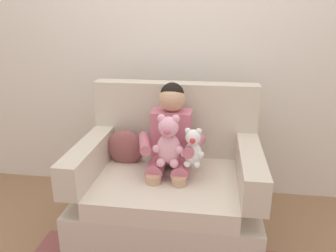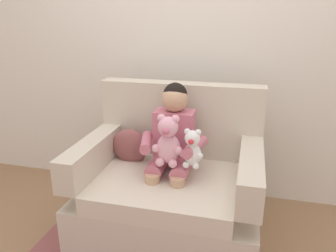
{
  "view_description": "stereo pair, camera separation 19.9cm",
  "coord_description": "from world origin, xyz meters",
  "px_view_note": "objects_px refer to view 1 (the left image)",
  "views": [
    {
      "loc": [
        0.28,
        -1.91,
        1.47
      ],
      "look_at": [
        0.01,
        -0.05,
        0.82
      ],
      "focal_mm": 35.12,
      "sensor_mm": 36.0,
      "label": 1
    },
    {
      "loc": [
        0.47,
        -1.88,
        1.47
      ],
      "look_at": [
        0.01,
        -0.05,
        0.82
      ],
      "focal_mm": 35.12,
      "sensor_mm": 36.0,
      "label": 2
    }
  ],
  "objects_px": {
    "plush_pink": "(168,141)",
    "throw_pillow": "(126,148)",
    "plush_white": "(193,148)",
    "seated_child": "(170,141)",
    "armchair": "(169,190)"
  },
  "relations": [
    {
      "from": "plush_pink",
      "to": "plush_white",
      "type": "xyz_separation_m",
      "value": [
        0.15,
        0.0,
        -0.04
      ]
    },
    {
      "from": "armchair",
      "to": "plush_pink",
      "type": "bearing_deg",
      "value": -83.68
    },
    {
      "from": "armchair",
      "to": "plush_pink",
      "type": "relative_size",
      "value": 3.64
    },
    {
      "from": "armchair",
      "to": "plush_pink",
      "type": "xyz_separation_m",
      "value": [
        0.01,
        -0.11,
        0.4
      ]
    },
    {
      "from": "plush_pink",
      "to": "throw_pillow",
      "type": "xyz_separation_m",
      "value": [
        -0.34,
        0.23,
        -0.16
      ]
    },
    {
      "from": "seated_child",
      "to": "plush_white",
      "type": "bearing_deg",
      "value": -47.17
    },
    {
      "from": "plush_pink",
      "to": "throw_pillow",
      "type": "bearing_deg",
      "value": 144.44
    },
    {
      "from": "throw_pillow",
      "to": "seated_child",
      "type": "bearing_deg",
      "value": -15.98
    },
    {
      "from": "plush_pink",
      "to": "plush_white",
      "type": "relative_size",
      "value": 1.33
    },
    {
      "from": "armchair",
      "to": "throw_pillow",
      "type": "relative_size",
      "value": 4.49
    },
    {
      "from": "plush_white",
      "to": "plush_pink",
      "type": "bearing_deg",
      "value": -174.73
    },
    {
      "from": "seated_child",
      "to": "plush_white",
      "type": "distance_m",
      "value": 0.2
    },
    {
      "from": "seated_child",
      "to": "plush_white",
      "type": "height_order",
      "value": "seated_child"
    },
    {
      "from": "armchair",
      "to": "seated_child",
      "type": "relative_size",
      "value": 1.42
    },
    {
      "from": "seated_child",
      "to": "plush_pink",
      "type": "bearing_deg",
      "value": -95.14
    }
  ]
}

